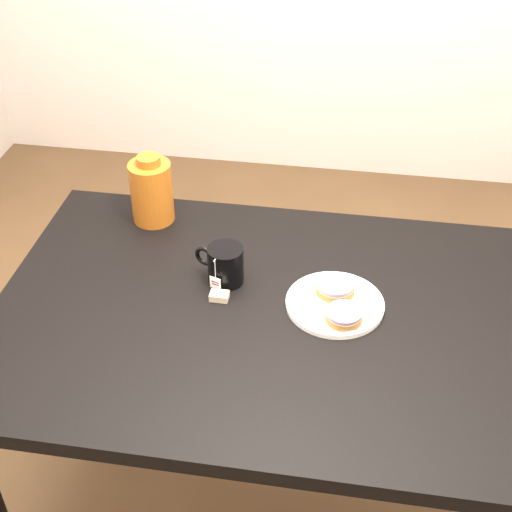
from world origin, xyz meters
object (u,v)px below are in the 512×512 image
(bagel_front, at_px, (344,315))
(mug, at_px, (225,264))
(bagel_back, at_px, (335,287))
(bagel_package, at_px, (152,191))
(teabag_pouch, at_px, (219,296))
(plate, at_px, (335,303))
(table, at_px, (284,339))

(bagel_front, relative_size, mug, 0.82)
(bagel_back, relative_size, bagel_front, 1.12)
(mug, relative_size, bagel_package, 0.72)
(bagel_back, distance_m, teabag_pouch, 0.28)
(mug, bearing_deg, teabag_pouch, -70.85)
(plate, distance_m, bagel_front, 0.07)
(mug, xyz_separation_m, bagel_package, (-0.25, 0.24, 0.04))
(table, xyz_separation_m, teabag_pouch, (-0.16, 0.03, 0.09))
(bagel_back, bearing_deg, mug, 176.79)
(bagel_package, bearing_deg, mug, -43.74)
(teabag_pouch, bearing_deg, bagel_package, 128.69)
(bagel_front, height_order, bagel_package, bagel_package)
(plate, bearing_deg, bagel_package, 150.92)
(teabag_pouch, bearing_deg, mug, 89.66)
(table, distance_m, teabag_pouch, 0.19)
(plate, height_order, bagel_front, bagel_front)
(bagel_back, xyz_separation_m, bagel_package, (-0.53, 0.26, 0.07))
(bagel_front, distance_m, bagel_package, 0.66)
(table, relative_size, bagel_back, 10.75)
(mug, bearing_deg, table, -11.91)
(table, distance_m, bagel_package, 0.56)
(mug, relative_size, teabag_pouch, 3.16)
(bagel_front, height_order, teabag_pouch, bagel_front)
(table, height_order, plate, plate)
(plate, xyz_separation_m, bagel_back, (-0.00, 0.04, 0.02))
(table, height_order, bagel_package, bagel_package)
(mug, bearing_deg, plate, 8.47)
(plate, bearing_deg, teabag_pouch, -176.23)
(table, xyz_separation_m, mug, (-0.16, 0.10, 0.13))
(plate, relative_size, teabag_pouch, 5.25)
(bagel_back, height_order, bagel_package, bagel_package)
(plate, height_order, bagel_back, bagel_back)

